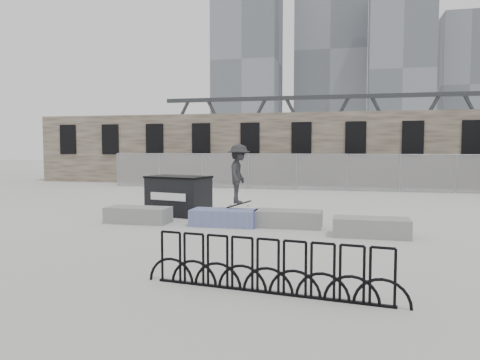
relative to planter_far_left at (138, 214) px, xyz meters
name	(u,v)px	position (x,y,z in m)	size (l,w,h in m)	color
ground	(249,227)	(3.57, 0.07, -0.27)	(120.00, 120.00, 0.00)	beige
stone_wall	(303,149)	(3.57, 16.31, 1.98)	(36.00, 2.58, 4.50)	brown
chainlink_fence	(297,171)	(3.57, 12.57, 0.76)	(22.06, 0.06, 2.02)	gray
planter_far_left	(138,214)	(0.00, 0.00, 0.00)	(2.00, 0.90, 0.50)	gray
planter_center_left	(224,217)	(2.80, 0.08, 0.00)	(2.00, 0.90, 0.50)	#3644A2
planter_center_right	(288,218)	(4.73, 0.32, 0.00)	(2.00, 0.90, 0.50)	gray
planter_offset	(371,226)	(7.09, -0.65, 0.00)	(2.00, 0.90, 0.50)	gray
dumpster	(179,195)	(0.66, 1.84, 0.43)	(2.34, 1.74, 1.38)	black
bike_rack	(268,267)	(5.25, -6.11, 0.17)	(4.46, 0.64, 0.90)	black
skyline_towers	(335,64)	(2.56, 93.89, 20.52)	(58.00, 28.00, 48.00)	slate
truss_bridge	(404,134)	(13.57, 55.07, 3.86)	(70.00, 3.00, 9.80)	#2D3033
skateboarder	(239,174)	(3.14, 0.57, 1.29)	(0.80, 1.25, 2.00)	#262528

